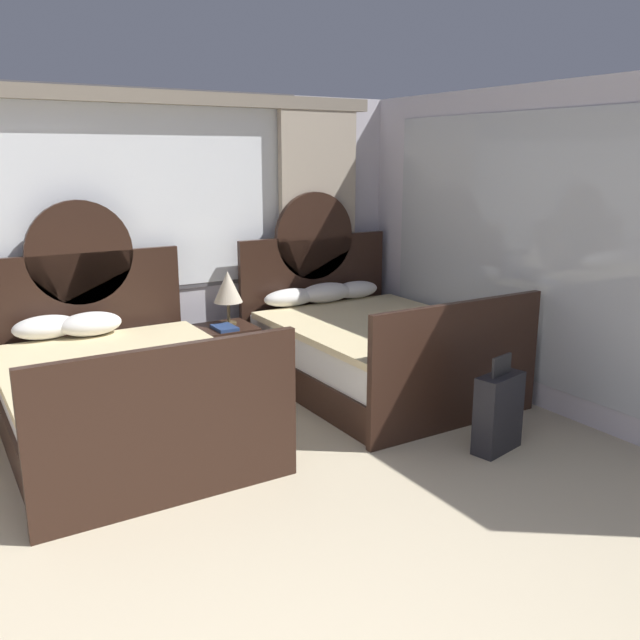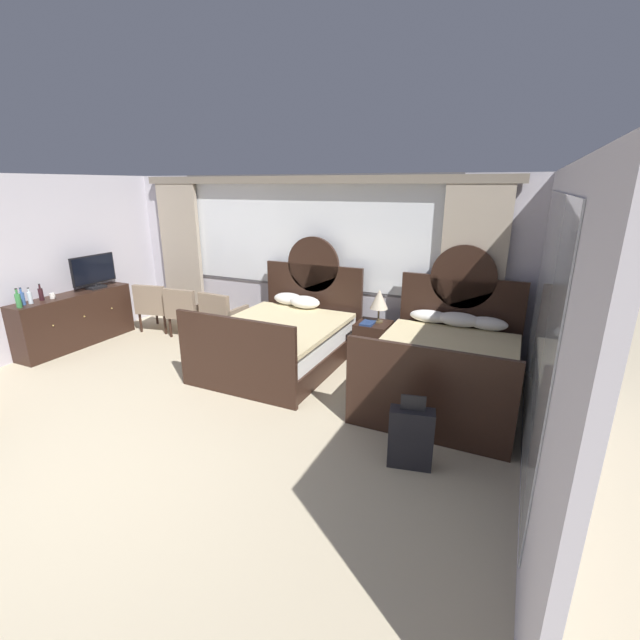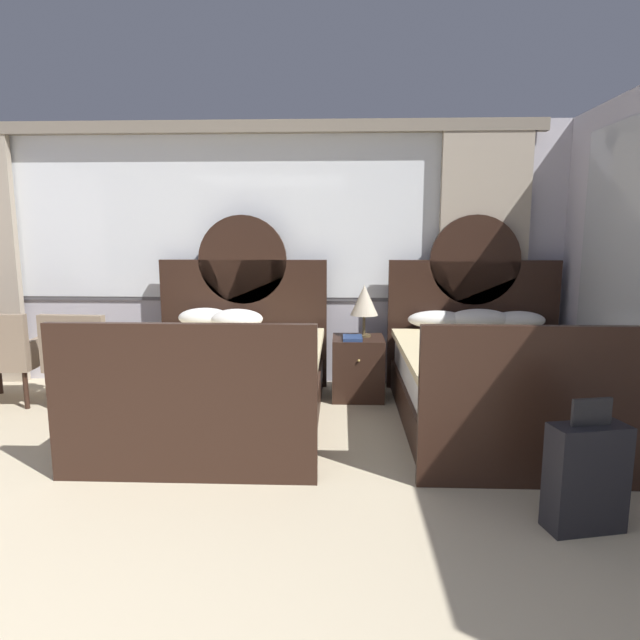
{
  "view_description": "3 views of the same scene",
  "coord_description": "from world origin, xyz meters",
  "px_view_note": "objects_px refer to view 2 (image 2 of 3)",
  "views": [
    {
      "loc": [
        -1.0,
        -1.76,
        2.14
      ],
      "look_at": [
        1.45,
        2.28,
        0.96
      ],
      "focal_mm": 37.64,
      "sensor_mm": 36.0,
      "label": 1
    },
    {
      "loc": [
        3.22,
        -2.03,
        2.55
      ],
      "look_at": [
        1.22,
        2.24,
        1.06
      ],
      "focal_mm": 24.18,
      "sensor_mm": 36.0,
      "label": 2
    },
    {
      "loc": [
        1.19,
        -1.23,
        1.58
      ],
      "look_at": [
        1.04,
        2.57,
        0.96
      ],
      "focal_mm": 29.93,
      "sensor_mm": 36.0,
      "label": 3
    }
  ],
  "objects_px": {
    "dresser_minibar": "(76,320)",
    "cup_on_dresser": "(52,296)",
    "table_lamp_on_nightstand": "(379,300)",
    "tv_flatscreen": "(94,272)",
    "bottle_water_clear": "(30,297)",
    "armchair_by_window_left": "(222,314)",
    "book_on_nightstand": "(368,323)",
    "suitcase_on_floor": "(411,438)",
    "armchair_by_window_centre": "(187,309)",
    "bed_near_mirror": "(444,366)",
    "bottle_wine_dark": "(41,294)",
    "bottle_soda_green": "(18,300)",
    "bottle_spirit_blue": "(22,298)",
    "bed_near_window": "(282,339)",
    "nightstand_between_beds": "(373,341)",
    "armchair_by_window_right": "(156,304)"
  },
  "relations": [
    {
      "from": "bottle_soda_green",
      "to": "cup_on_dresser",
      "type": "bearing_deg",
      "value": 96.97
    },
    {
      "from": "bottle_spirit_blue",
      "to": "cup_on_dresser",
      "type": "relative_size",
      "value": 2.39
    },
    {
      "from": "book_on_nightstand",
      "to": "suitcase_on_floor",
      "type": "bearing_deg",
      "value": -61.56
    },
    {
      "from": "book_on_nightstand",
      "to": "suitcase_on_floor",
      "type": "relative_size",
      "value": 0.36
    },
    {
      "from": "bed_near_window",
      "to": "armchair_by_window_centre",
      "type": "relative_size",
      "value": 2.59
    },
    {
      "from": "table_lamp_on_nightstand",
      "to": "armchair_by_window_right",
      "type": "relative_size",
      "value": 0.57
    },
    {
      "from": "tv_flatscreen",
      "to": "bottle_soda_green",
      "type": "distance_m",
      "value": 1.31
    },
    {
      "from": "bottle_water_clear",
      "to": "bottle_wine_dark",
      "type": "relative_size",
      "value": 0.95
    },
    {
      "from": "bed_near_window",
      "to": "cup_on_dresser",
      "type": "relative_size",
      "value": 20.72
    },
    {
      "from": "bottle_soda_green",
      "to": "bottle_wine_dark",
      "type": "distance_m",
      "value": 0.41
    },
    {
      "from": "table_lamp_on_nightstand",
      "to": "dresser_minibar",
      "type": "relative_size",
      "value": 0.26
    },
    {
      "from": "book_on_nightstand",
      "to": "armchair_by_window_right",
      "type": "height_order",
      "value": "armchair_by_window_right"
    },
    {
      "from": "book_on_nightstand",
      "to": "dresser_minibar",
      "type": "bearing_deg",
      "value": -163.51
    },
    {
      "from": "suitcase_on_floor",
      "to": "bottle_wine_dark",
      "type": "bearing_deg",
      "value": 175.95
    },
    {
      "from": "nightstand_between_beds",
      "to": "armchair_by_window_centre",
      "type": "distance_m",
      "value": 3.3
    },
    {
      "from": "bottle_water_clear",
      "to": "cup_on_dresser",
      "type": "relative_size",
      "value": 2.21
    },
    {
      "from": "armchair_by_window_centre",
      "to": "bed_near_window",
      "type": "bearing_deg",
      "value": -10.15
    },
    {
      "from": "bottle_spirit_blue",
      "to": "bottle_water_clear",
      "type": "relative_size",
      "value": 1.08
    },
    {
      "from": "armchair_by_window_centre",
      "to": "tv_flatscreen",
      "type": "bearing_deg",
      "value": -152.25
    },
    {
      "from": "table_lamp_on_nightstand",
      "to": "bottle_spirit_blue",
      "type": "relative_size",
      "value": 1.92
    },
    {
      "from": "table_lamp_on_nightstand",
      "to": "tv_flatscreen",
      "type": "bearing_deg",
      "value": -167.18
    },
    {
      "from": "cup_on_dresser",
      "to": "armchair_by_window_centre",
      "type": "xyz_separation_m",
      "value": [
        1.32,
        1.45,
        -0.43
      ]
    },
    {
      "from": "bed_near_mirror",
      "to": "armchair_by_window_right",
      "type": "relative_size",
      "value": 2.59
    },
    {
      "from": "dresser_minibar",
      "to": "cup_on_dresser",
      "type": "distance_m",
      "value": 0.57
    },
    {
      "from": "book_on_nightstand",
      "to": "bed_near_window",
      "type": "bearing_deg",
      "value": -151.93
    },
    {
      "from": "nightstand_between_beds",
      "to": "bottle_water_clear",
      "type": "xyz_separation_m",
      "value": [
        -4.61,
        -2.09,
        0.67
      ]
    },
    {
      "from": "bottle_spirit_blue",
      "to": "armchair_by_window_left",
      "type": "xyz_separation_m",
      "value": [
        2.11,
        1.87,
        -0.49
      ]
    },
    {
      "from": "armchair_by_window_right",
      "to": "suitcase_on_floor",
      "type": "xyz_separation_m",
      "value": [
        5.13,
        -2.0,
        -0.19
      ]
    },
    {
      "from": "book_on_nightstand",
      "to": "tv_flatscreen",
      "type": "bearing_deg",
      "value": -168.74
    },
    {
      "from": "bottle_spirit_blue",
      "to": "bottle_wine_dark",
      "type": "relative_size",
      "value": 1.02
    },
    {
      "from": "nightstand_between_beds",
      "to": "dresser_minibar",
      "type": "distance_m",
      "value": 4.84
    },
    {
      "from": "table_lamp_on_nightstand",
      "to": "book_on_nightstand",
      "type": "relative_size",
      "value": 1.93
    },
    {
      "from": "table_lamp_on_nightstand",
      "to": "tv_flatscreen",
      "type": "xyz_separation_m",
      "value": [
        -4.65,
        -1.06,
        0.21
      ]
    },
    {
      "from": "tv_flatscreen",
      "to": "bottle_wine_dark",
      "type": "distance_m",
      "value": 0.92
    },
    {
      "from": "bed_near_mirror",
      "to": "bottle_wine_dark",
      "type": "relative_size",
      "value": 8.87
    },
    {
      "from": "nightstand_between_beds",
      "to": "bottle_spirit_blue",
      "type": "bearing_deg",
      "value": -154.77
    },
    {
      "from": "book_on_nightstand",
      "to": "bottle_water_clear",
      "type": "xyz_separation_m",
      "value": [
        -4.55,
        -1.99,
        0.36
      ]
    },
    {
      "from": "nightstand_between_beds",
      "to": "bottle_wine_dark",
      "type": "xyz_separation_m",
      "value": [
        -4.65,
        -1.9,
        0.67
      ]
    },
    {
      "from": "bed_near_window",
      "to": "bottle_soda_green",
      "type": "xyz_separation_m",
      "value": [
        -3.37,
        -1.61,
        0.6
      ]
    },
    {
      "from": "dresser_minibar",
      "to": "bottle_soda_green",
      "type": "relative_size",
      "value": 6.76
    },
    {
      "from": "tv_flatscreen",
      "to": "armchair_by_window_centre",
      "type": "bearing_deg",
      "value": 27.75
    },
    {
      "from": "bottle_water_clear",
      "to": "armchair_by_window_right",
      "type": "height_order",
      "value": "bottle_water_clear"
    },
    {
      "from": "bottle_soda_green",
      "to": "cup_on_dresser",
      "type": "relative_size",
      "value": 2.58
    },
    {
      "from": "table_lamp_on_nightstand",
      "to": "armchair_by_window_left",
      "type": "distance_m",
      "value": 2.65
    },
    {
      "from": "armchair_by_window_centre",
      "to": "suitcase_on_floor",
      "type": "height_order",
      "value": "armchair_by_window_centre"
    },
    {
      "from": "dresser_minibar",
      "to": "bottle_soda_green",
      "type": "distance_m",
      "value": 1.01
    },
    {
      "from": "dresser_minibar",
      "to": "armchair_by_window_right",
      "type": "relative_size",
      "value": 2.18
    },
    {
      "from": "book_on_nightstand",
      "to": "bottle_wine_dark",
      "type": "xyz_separation_m",
      "value": [
        -4.59,
        -1.8,
        0.36
      ]
    },
    {
      "from": "table_lamp_on_nightstand",
      "to": "armchair_by_window_right",
      "type": "bearing_deg",
      "value": -174.8
    },
    {
      "from": "bottle_water_clear",
      "to": "armchair_by_window_left",
      "type": "distance_m",
      "value": 2.78
    }
  ]
}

